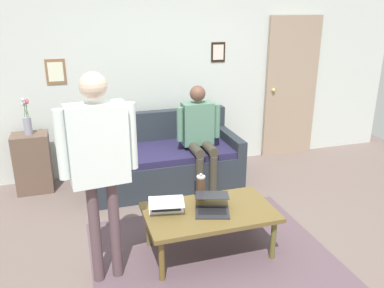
{
  "coord_description": "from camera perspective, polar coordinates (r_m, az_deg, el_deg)",
  "views": [
    {
      "loc": [
        1.22,
        2.98,
        2.19
      ],
      "look_at": [
        0.05,
        -0.78,
        0.8
      ],
      "focal_mm": 37.08,
      "sensor_mm": 36.0,
      "label": 1
    }
  ],
  "objects": [
    {
      "name": "side_shelf",
      "position": [
        5.21,
        -21.9,
        -2.52
      ],
      "size": [
        0.42,
        0.32,
        0.73
      ],
      "color": "brown",
      "rests_on": "ground_plane"
    },
    {
      "name": "laptop_left",
      "position": [
        3.6,
        2.91,
        -8.92
      ],
      "size": [
        0.39,
        0.41,
        0.14
      ],
      "color": "#28282D",
      "rests_on": "coffee_table"
    },
    {
      "name": "flower_vase",
      "position": [
        5.05,
        -22.6,
        2.86
      ],
      "size": [
        0.1,
        0.1,
        0.45
      ],
      "color": "#908FA4",
      "rests_on": "side_shelf"
    },
    {
      "name": "area_rug",
      "position": [
        3.78,
        2.97,
        -15.89
      ],
      "size": [
        2.15,
        1.86,
        0.01
      ],
      "primitive_type": "cube",
      "color": "#59454E",
      "rests_on": "ground_plane"
    },
    {
      "name": "ground_plane",
      "position": [
        3.89,
        4.26,
        -14.86
      ],
      "size": [
        7.68,
        7.68,
        0.0
      ],
      "primitive_type": "plane",
      "color": "#6B5B55"
    },
    {
      "name": "laptop_center",
      "position": [
        3.62,
        -3.74,
        -8.87
      ],
      "size": [
        0.36,
        0.35,
        0.13
      ],
      "color": "silver",
      "rests_on": "coffee_table"
    },
    {
      "name": "person_standing",
      "position": [
        3.08,
        -13.27,
        -1.46
      ],
      "size": [
        0.61,
        0.24,
        1.74
      ],
      "color": "#584248",
      "rests_on": "ground_plane"
    },
    {
      "name": "person_seated",
      "position": [
        4.81,
        1.09,
        1.75
      ],
      "size": [
        0.55,
        0.51,
        1.28
      ],
      "color": "#3B362B",
      "rests_on": "ground_plane"
    },
    {
      "name": "interior_door",
      "position": [
        6.08,
        14.06,
        7.82
      ],
      "size": [
        0.82,
        0.09,
        2.05
      ],
      "color": "#A08670",
      "rests_on": "ground_plane"
    },
    {
      "name": "back_wall",
      "position": [
        5.38,
        -4.07,
        10.43
      ],
      "size": [
        7.04,
        0.11,
        2.7
      ],
      "color": "silver",
      "rests_on": "ground_plane"
    },
    {
      "name": "french_press",
      "position": [
        3.78,
        1.27,
        -6.22
      ],
      "size": [
        0.1,
        0.08,
        0.26
      ],
      "color": "#4C3323",
      "rests_on": "coffee_table"
    },
    {
      "name": "couch",
      "position": [
        5.06,
        -3.89,
        -2.46
      ],
      "size": [
        1.82,
        0.89,
        0.88
      ],
      "color": "#272D34",
      "rests_on": "ground_plane"
    },
    {
      "name": "coffee_table",
      "position": [
        3.65,
        2.53,
        -10.1
      ],
      "size": [
        1.17,
        0.69,
        0.43
      ],
      "color": "brown",
      "rests_on": "ground_plane"
    }
  ]
}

